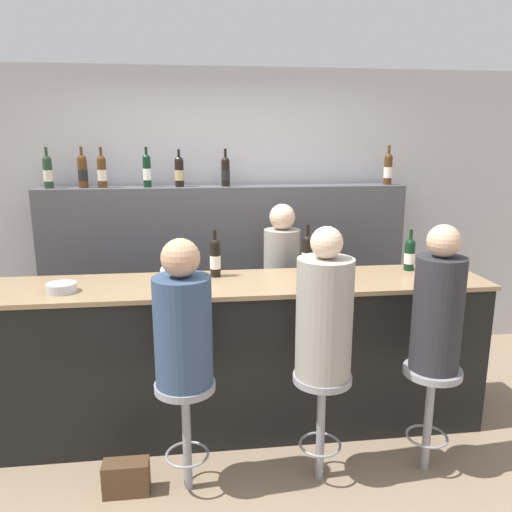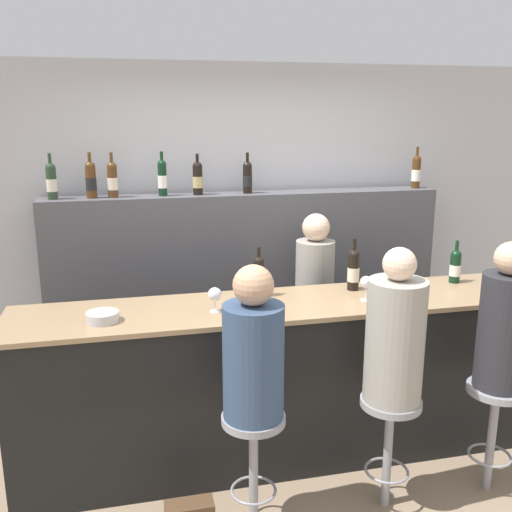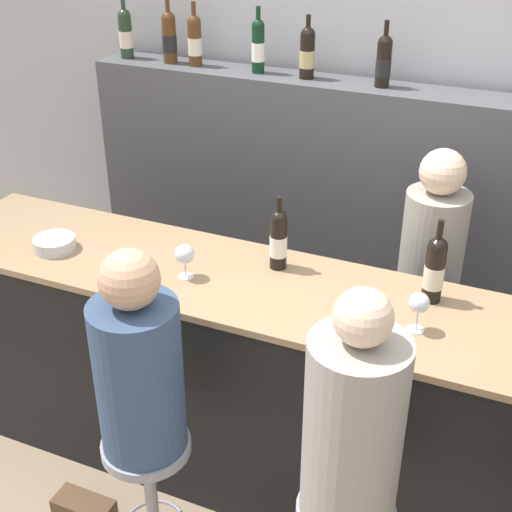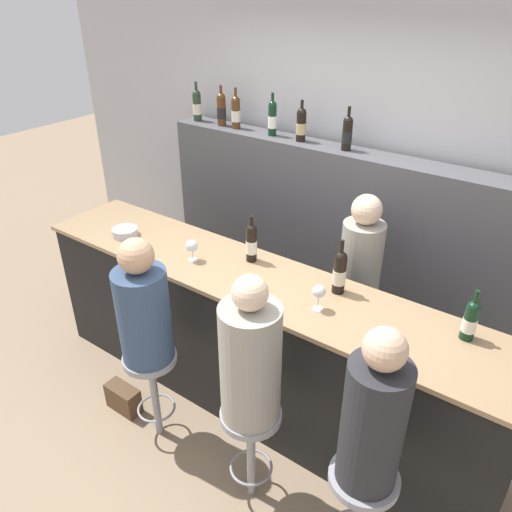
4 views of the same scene
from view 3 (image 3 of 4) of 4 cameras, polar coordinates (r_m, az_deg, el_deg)
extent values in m
cube|color=#B2B2B7|center=(3.96, 10.38, 9.98)|extent=(6.40, 0.05, 2.60)
cube|color=black|center=(3.18, 2.87, -11.20)|extent=(3.33, 0.60, 1.03)
cube|color=#997A56|center=(2.87, 3.13, -3.13)|extent=(3.37, 0.64, 0.03)
cube|color=#4C4C51|center=(3.95, 8.93, 2.09)|extent=(3.16, 0.28, 1.59)
cylinder|color=black|center=(2.97, 1.80, 1.03)|extent=(0.07, 0.07, 0.23)
cylinder|color=white|center=(2.97, 1.80, 0.84)|extent=(0.07, 0.07, 0.09)
sphere|color=black|center=(2.92, 1.84, 3.01)|extent=(0.07, 0.07, 0.07)
cylinder|color=black|center=(2.89, 1.85, 4.01)|extent=(0.02, 0.02, 0.08)
cylinder|color=black|center=(2.83, 14.05, -1.39)|extent=(0.08, 0.08, 0.24)
cylinder|color=beige|center=(2.83, 14.02, -1.60)|extent=(0.08, 0.08, 0.09)
sphere|color=black|center=(2.77, 14.34, 0.71)|extent=(0.08, 0.08, 0.08)
cylinder|color=black|center=(2.74, 14.50, 1.89)|extent=(0.02, 0.02, 0.10)
cylinder|color=#233823|center=(4.21, -10.37, 16.85)|extent=(0.07, 0.07, 0.23)
cylinder|color=beige|center=(4.21, -10.35, 16.70)|extent=(0.08, 0.08, 0.09)
sphere|color=#233823|center=(4.18, -10.51, 18.37)|extent=(0.07, 0.07, 0.07)
cylinder|color=#233823|center=(4.17, -10.59, 19.19)|extent=(0.02, 0.02, 0.09)
cylinder|color=#4C2D14|center=(4.06, -6.94, 16.70)|extent=(0.08, 0.08, 0.23)
cylinder|color=black|center=(4.07, -6.93, 16.54)|extent=(0.08, 0.08, 0.09)
sphere|color=#4C2D14|center=(4.04, -7.04, 18.31)|extent=(0.08, 0.08, 0.08)
cylinder|color=#4C2D14|center=(4.03, -7.09, 19.14)|extent=(0.02, 0.02, 0.09)
cylinder|color=#4C2D14|center=(3.99, -4.91, 16.53)|extent=(0.07, 0.07, 0.23)
cylinder|color=beige|center=(3.99, -4.90, 16.37)|extent=(0.08, 0.08, 0.09)
sphere|color=#4C2D14|center=(3.97, -4.98, 18.14)|extent=(0.07, 0.07, 0.07)
cylinder|color=#4C2D14|center=(3.95, -5.02, 18.99)|extent=(0.02, 0.02, 0.09)
cylinder|color=black|center=(3.83, 0.17, 16.19)|extent=(0.07, 0.07, 0.24)
cylinder|color=white|center=(3.83, 0.17, 16.02)|extent=(0.07, 0.07, 0.10)
sphere|color=black|center=(3.81, 0.18, 17.95)|extent=(0.07, 0.07, 0.07)
cylinder|color=black|center=(3.80, 0.18, 18.76)|extent=(0.02, 0.02, 0.08)
cylinder|color=black|center=(3.74, 4.11, 15.62)|extent=(0.08, 0.08, 0.22)
cylinder|color=tan|center=(3.74, 4.11, 15.46)|extent=(0.08, 0.08, 0.09)
sphere|color=black|center=(3.72, 4.18, 17.24)|extent=(0.08, 0.08, 0.08)
cylinder|color=black|center=(3.70, 4.21, 18.09)|extent=(0.02, 0.02, 0.08)
cylinder|color=black|center=(3.63, 10.15, 14.81)|extent=(0.07, 0.07, 0.21)
cylinder|color=black|center=(3.64, 10.14, 14.64)|extent=(0.07, 0.07, 0.09)
sphere|color=black|center=(3.61, 10.30, 16.44)|extent=(0.07, 0.07, 0.07)
cylinder|color=black|center=(3.60, 10.39, 17.37)|extent=(0.02, 0.02, 0.09)
cylinder|color=silver|center=(2.97, -5.64, -1.64)|extent=(0.06, 0.06, 0.00)
cylinder|color=silver|center=(2.95, -5.67, -1.05)|extent=(0.01, 0.01, 0.07)
sphere|color=silver|center=(2.91, -5.74, 0.16)|extent=(0.08, 0.08, 0.08)
cylinder|color=silver|center=(2.70, 12.64, -5.76)|extent=(0.07, 0.07, 0.00)
cylinder|color=silver|center=(2.67, 12.74, -5.01)|extent=(0.01, 0.01, 0.08)
sphere|color=silver|center=(2.63, 12.92, -3.66)|extent=(0.08, 0.08, 0.08)
cylinder|color=#B7B7BC|center=(3.27, -15.82, 0.96)|extent=(0.18, 0.18, 0.06)
cylinder|color=gray|center=(3.03, -8.28, -19.32)|extent=(0.05, 0.05, 0.63)
cylinder|color=gray|center=(2.79, -8.78, -14.77)|extent=(0.34, 0.34, 0.04)
cylinder|color=#334766|center=(2.58, -9.32, -9.60)|extent=(0.32, 0.32, 0.61)
sphere|color=tan|center=(2.35, -10.11, -1.86)|extent=(0.21, 0.21, 0.21)
cylinder|color=gray|center=(2.57, 7.20, -19.65)|extent=(0.34, 0.34, 0.04)
cylinder|color=gray|center=(2.31, 7.77, -13.74)|extent=(0.32, 0.32, 0.68)
sphere|color=beige|center=(2.04, 8.57, -4.87)|extent=(0.18, 0.18, 0.18)
cylinder|color=gray|center=(3.56, 13.23, -4.58)|extent=(0.29, 0.29, 1.28)
sphere|color=beige|center=(3.21, 14.72, 6.53)|extent=(0.21, 0.21, 0.21)
camera|label=1|loc=(1.54, -92.13, -27.86)|focal=35.00mm
camera|label=2|loc=(2.04, -89.33, -11.95)|focal=40.00mm
camera|label=4|loc=(0.79, 108.49, 2.22)|focal=35.00mm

